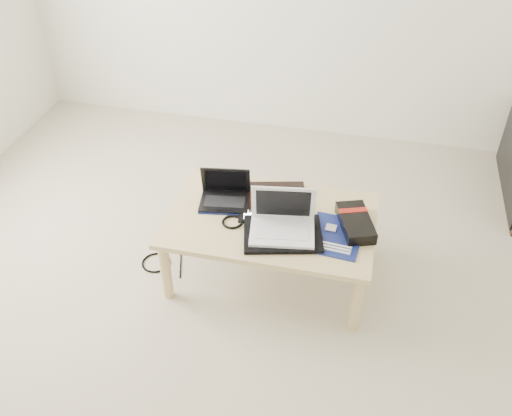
% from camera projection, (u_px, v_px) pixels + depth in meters
% --- Properties ---
extents(ground, '(4.00, 4.00, 0.00)m').
position_uv_depth(ground, '(218.00, 313.00, 3.02)').
color(ground, beige).
rests_on(ground, ground).
extents(coffee_table, '(1.10, 0.70, 0.40)m').
position_uv_depth(coffee_table, '(271.00, 225.00, 3.04)').
color(coffee_table, '#D3BC7F').
rests_on(coffee_table, ground).
extents(book, '(0.37, 0.33, 0.03)m').
position_uv_depth(book, '(277.00, 198.00, 3.12)').
color(book, black).
rests_on(book, coffee_table).
extents(netbook, '(0.29, 0.23, 0.19)m').
position_uv_depth(netbook, '(225.00, 195.00, 3.10)').
color(netbook, black).
rests_on(netbook, coffee_table).
extents(tablet, '(0.31, 0.26, 0.01)m').
position_uv_depth(tablet, '(264.00, 210.00, 3.05)').
color(tablet, black).
rests_on(tablet, coffee_table).
extents(remote, '(0.08, 0.21, 0.02)m').
position_uv_depth(remote, '(302.00, 218.00, 3.00)').
color(remote, '#AAAAAE').
rests_on(remote, coffee_table).
extents(neoprene_sleeve, '(0.45, 0.37, 0.02)m').
position_uv_depth(neoprene_sleeve, '(283.00, 234.00, 2.89)').
color(neoprene_sleeve, black).
rests_on(neoprene_sleeve, coffee_table).
extents(white_laptop, '(0.36, 0.28, 0.23)m').
position_uv_depth(white_laptop, '(282.00, 222.00, 2.88)').
color(white_laptop, white).
rests_on(white_laptop, neoprene_sleeve).
extents(motherboard, '(0.29, 0.35, 0.02)m').
position_uv_depth(motherboard, '(336.00, 236.00, 2.89)').
color(motherboard, '#0B1149').
rests_on(motherboard, coffee_table).
extents(gpu_box, '(0.24, 0.33, 0.07)m').
position_uv_depth(gpu_box, '(355.00, 223.00, 2.93)').
color(gpu_box, black).
rests_on(gpu_box, coffee_table).
extents(cable_coil, '(0.13, 0.13, 0.01)m').
position_uv_depth(cable_coil, '(232.00, 222.00, 2.97)').
color(cable_coil, black).
rests_on(cable_coil, coffee_table).
extents(floor_cable_coil, '(0.19, 0.19, 0.01)m').
position_uv_depth(floor_cable_coil, '(156.00, 263.00, 3.31)').
color(floor_cable_coil, black).
rests_on(floor_cable_coil, ground).
extents(floor_cable_trail, '(0.11, 0.33, 0.01)m').
position_uv_depth(floor_cable_trail, '(181.00, 257.00, 3.35)').
color(floor_cable_trail, black).
rests_on(floor_cable_trail, ground).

